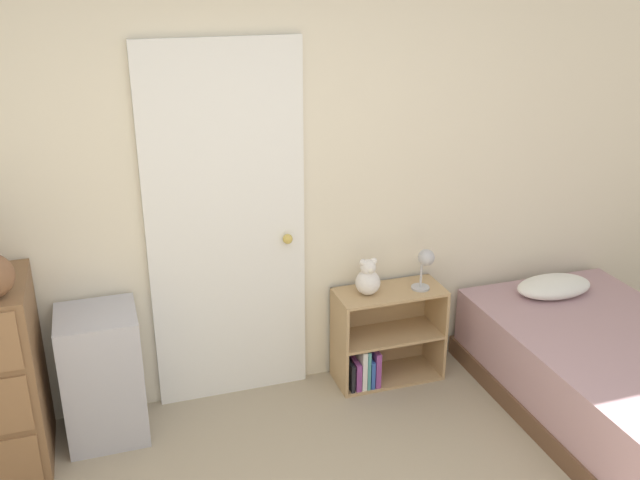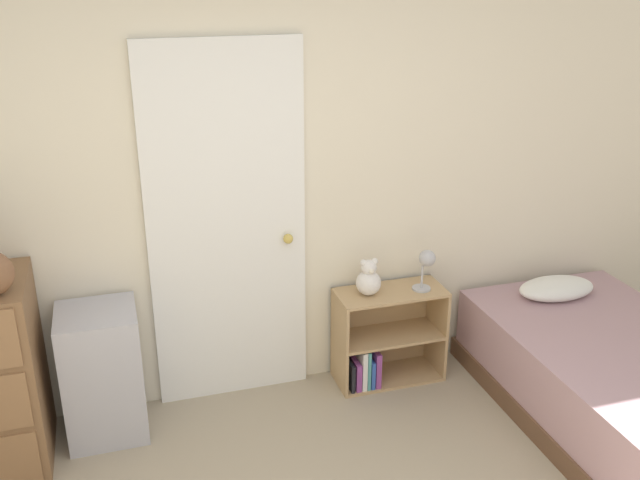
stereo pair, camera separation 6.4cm
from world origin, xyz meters
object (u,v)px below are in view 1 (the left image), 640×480
teddy_bear (368,279)px  bed (622,384)px  bookshelf (380,341)px  storage_bin (103,375)px  desk_lamp (425,262)px

teddy_bear → bed: (1.19, -0.81, -0.45)m
teddy_bear → bookshelf: bearing=4.9°
storage_bin → bed: size_ratio=0.38×
bookshelf → desk_lamp: desk_lamp is taller
teddy_bear → bed: bearing=-34.1°
desk_lamp → bookshelf: bearing=168.6°
bookshelf → desk_lamp: bearing=-11.4°
storage_bin → bed: 2.81m
bookshelf → teddy_bear: teddy_bear is taller
bookshelf → storage_bin: bearing=-178.0°
teddy_bear → desk_lamp: bearing=-6.9°
desk_lamp → bed: size_ratio=0.13×
teddy_bear → desk_lamp: desk_lamp is taller
storage_bin → bed: bearing=-15.7°
teddy_bear → desk_lamp: 0.35m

